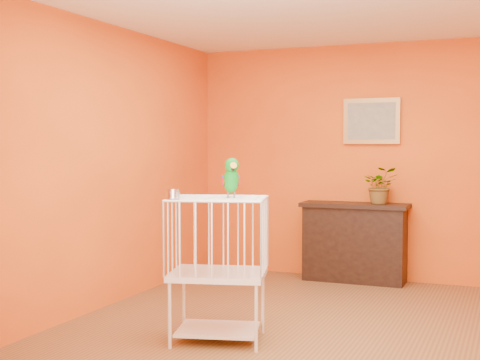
% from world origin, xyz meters
% --- Properties ---
extents(ground, '(4.50, 4.50, 0.00)m').
position_xyz_m(ground, '(0.00, 0.00, 0.00)').
color(ground, brown).
rests_on(ground, ground).
extents(room_shell, '(4.50, 4.50, 4.50)m').
position_xyz_m(room_shell, '(0.00, 0.00, 1.58)').
color(room_shell, orange).
rests_on(room_shell, ground).
extents(console_cabinet, '(1.16, 0.42, 0.86)m').
position_xyz_m(console_cabinet, '(-0.14, 2.05, 0.43)').
color(console_cabinet, black).
rests_on(console_cabinet, ground).
extents(potted_plant, '(0.44, 0.47, 0.31)m').
position_xyz_m(potted_plant, '(0.14, 2.03, 1.01)').
color(potted_plant, '#26722D').
rests_on(potted_plant, console_cabinet).
extents(framed_picture, '(0.62, 0.04, 0.50)m').
position_xyz_m(framed_picture, '(0.00, 2.22, 1.75)').
color(framed_picture, '#A5763B').
rests_on(framed_picture, room_shell).
extents(birdcage, '(0.82, 0.71, 1.09)m').
position_xyz_m(birdcage, '(-0.60, -0.54, 0.57)').
color(birdcage, white).
rests_on(birdcage, ground).
extents(feed_cup, '(0.10, 0.10, 0.07)m').
position_xyz_m(feed_cup, '(-0.85, -0.78, 1.13)').
color(feed_cup, silver).
rests_on(feed_cup, birdcage).
extents(parrot, '(0.20, 0.26, 0.30)m').
position_xyz_m(parrot, '(-0.51, -0.49, 1.24)').
color(parrot, '#59544C').
rests_on(parrot, birdcage).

